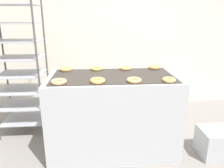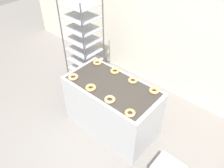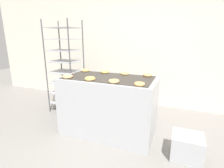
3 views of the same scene
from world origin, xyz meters
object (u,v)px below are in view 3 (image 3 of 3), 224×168
at_px(donut_near_left, 68,76).
at_px(donut_far_midleft, 105,72).
at_px(glaze_bin, 187,147).
at_px(donut_near_midright, 114,81).
at_px(donut_near_midleft, 90,79).
at_px(fryer_machine, 109,106).
at_px(donut_far_midright, 125,73).
at_px(donut_far_left, 85,70).
at_px(donut_near_right, 139,84).
at_px(baking_rack_cart, 65,67).
at_px(donut_far_right, 147,75).

height_order(donut_near_left, donut_far_midleft, donut_near_left).
distance_m(glaze_bin, donut_near_midright, 1.28).
xyz_separation_m(donut_near_left, donut_near_midleft, (0.38, -0.00, 0.00)).
height_order(fryer_machine, donut_far_midright, donut_far_midright).
relative_size(donut_near_left, donut_far_left, 1.08).
xyz_separation_m(fryer_machine, donut_far_left, (-0.56, 0.26, 0.49)).
relative_size(fryer_machine, donut_near_right, 10.53).
distance_m(donut_near_right, donut_far_midleft, 0.92).
xyz_separation_m(fryer_machine, donut_far_midright, (0.18, 0.27, 0.49)).
distance_m(glaze_bin, donut_near_midleft, 1.58).
height_order(baking_rack_cart, donut_far_midright, baking_rack_cart).
xyz_separation_m(glaze_bin, donut_near_right, (-0.64, -0.05, 0.79)).
bearing_deg(fryer_machine, donut_far_midleft, 123.20).
xyz_separation_m(glaze_bin, donut_far_right, (-0.65, 0.51, 0.79)).
bearing_deg(donut_near_midright, donut_far_midleft, 124.61).
bearing_deg(donut_far_right, donut_far_midright, -178.31).
height_order(baking_rack_cart, donut_far_right, baking_rack_cart).
bearing_deg(donut_far_midright, donut_near_left, -143.80).
height_order(glaze_bin, donut_far_midleft, donut_far_midleft).
xyz_separation_m(fryer_machine, donut_near_right, (0.55, -0.28, 0.49)).
bearing_deg(donut_far_midright, donut_near_midleft, -123.24).
height_order(baking_rack_cart, donut_near_right, baking_rack_cart).
bearing_deg(donut_far_left, donut_near_midleft, -54.18).
bearing_deg(donut_near_midleft, donut_far_left, 125.82).
bearing_deg(baking_rack_cart, donut_far_midright, -11.03).
relative_size(fryer_machine, baking_rack_cart, 0.79).
bearing_deg(donut_near_right, donut_near_left, 179.20).
relative_size(fryer_machine, donut_far_midright, 10.20).
relative_size(donut_far_left, donut_far_right, 1.00).
height_order(fryer_machine, donut_far_midleft, donut_far_midleft).
relative_size(donut_near_left, donut_near_midright, 1.03).
distance_m(baking_rack_cart, donut_far_midright, 1.39).
bearing_deg(donut_far_midright, fryer_machine, -122.83).
height_order(donut_near_right, donut_far_midleft, same).
xyz_separation_m(donut_near_left, donut_far_right, (1.10, 0.55, 0.00)).
bearing_deg(glaze_bin, donut_far_midleft, 159.92).
distance_m(donut_near_midright, donut_near_right, 0.36).
height_order(donut_near_right, donut_far_midright, same).
distance_m(baking_rack_cart, donut_far_right, 1.75).
xyz_separation_m(baking_rack_cart, donut_near_midright, (1.38, -0.80, 0.01)).
bearing_deg(donut_far_left, donut_far_midleft, 2.05).
xyz_separation_m(glaze_bin, donut_far_left, (-1.75, 0.49, 0.79)).
distance_m(donut_near_midleft, donut_near_midright, 0.37).
height_order(donut_near_left, donut_near_midright, donut_near_left).
distance_m(fryer_machine, donut_far_right, 0.79).
height_order(donut_near_right, donut_far_right, donut_far_right).
bearing_deg(donut_near_midright, glaze_bin, 2.24).
height_order(donut_near_midright, donut_far_right, donut_far_right).
bearing_deg(donut_near_right, fryer_machine, 153.03).
distance_m(baking_rack_cart, donut_near_midright, 1.60).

